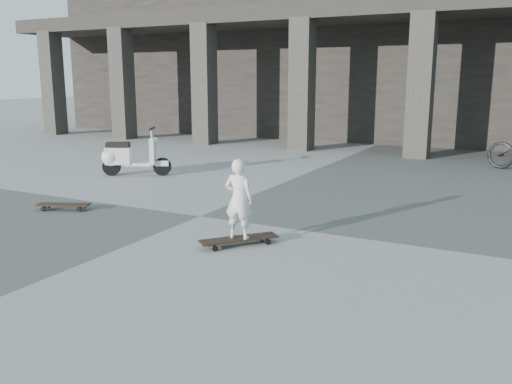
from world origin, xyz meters
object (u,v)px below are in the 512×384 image
at_px(longboard, 239,239).
at_px(scooter, 124,157).
at_px(skateboard_spare, 63,205).
at_px(child, 239,199).

bearing_deg(longboard, scooter, 95.02).
bearing_deg(scooter, longboard, -62.81).
bearing_deg(longboard, skateboard_spare, 124.23).
relative_size(longboard, child, 0.92).
height_order(longboard, child, child).
height_order(longboard, scooter, scooter).
relative_size(longboard, scooter, 0.68).
height_order(skateboard_spare, child, child).
distance_m(longboard, child, 0.56).
bearing_deg(child, longboard, 180.00).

